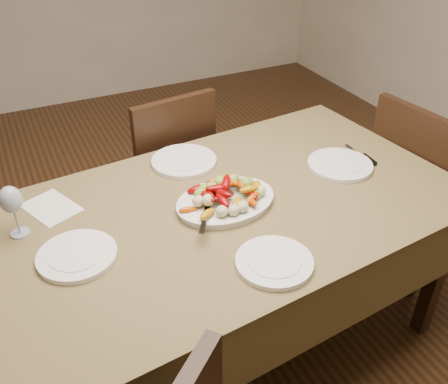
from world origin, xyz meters
TOP-DOWN VIEW (x-y plane):
  - floor at (0.00, 0.00)m, footprint 6.00×6.00m
  - dining_table at (0.15, -0.04)m, footprint 1.93×1.22m
  - chair_far at (0.16, 0.74)m, footprint 0.47×0.47m
  - chair_right at (1.29, 0.01)m, footprint 0.47×0.47m
  - serving_platter at (0.16, -0.04)m, footprint 0.40×0.31m
  - roasted_vegetables at (0.16, -0.04)m, footprint 0.33×0.24m
  - serving_spoon at (0.10, -0.09)m, footprint 0.27×0.19m
  - plate_left at (-0.41, -0.10)m, footprint 0.26×0.26m
  - plate_right at (0.72, -0.00)m, footprint 0.27×0.27m
  - plate_far at (0.13, 0.32)m, footprint 0.28×0.28m
  - plate_near at (0.15, -0.41)m, footprint 0.25×0.25m
  - wine_glass at (-0.56, 0.11)m, footprint 0.08×0.08m
  - menu_card at (-0.43, 0.22)m, footprint 0.22×0.25m
  - table_knife at (0.85, 0.03)m, footprint 0.03×0.20m

SIDE VIEW (x-z plane):
  - floor at x=0.00m, z-range 0.00..0.00m
  - dining_table at x=0.15m, z-range 0.00..0.76m
  - chair_far at x=0.16m, z-range 0.00..0.95m
  - chair_right at x=1.29m, z-range 0.00..0.95m
  - menu_card at x=-0.43m, z-range 0.76..0.76m
  - table_knife at x=0.85m, z-range 0.76..0.77m
  - plate_left at x=-0.41m, z-range 0.76..0.78m
  - plate_right at x=0.72m, z-range 0.76..0.78m
  - plate_far at x=0.13m, z-range 0.76..0.78m
  - plate_near at x=0.15m, z-range 0.76..0.78m
  - serving_platter at x=0.16m, z-range 0.76..0.78m
  - serving_spoon at x=0.10m, z-range 0.79..0.82m
  - roasted_vegetables at x=0.16m, z-range 0.78..0.87m
  - wine_glass at x=-0.56m, z-range 0.76..0.96m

